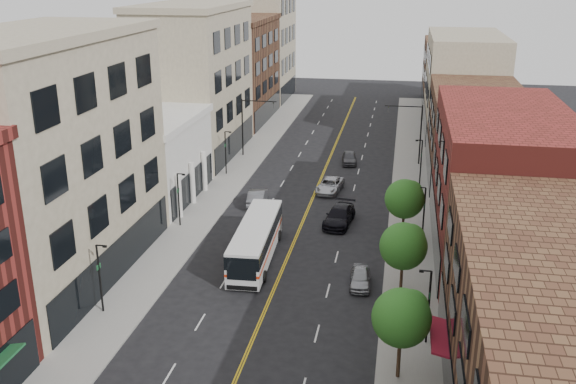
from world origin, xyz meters
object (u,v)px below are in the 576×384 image
Objects in this scene: car_parked_far at (360,278)px; city_bus at (256,239)px; car_lane_b at (330,185)px; car_lane_a at (339,216)px; car_lane_behind at (257,197)px; car_lane_c at (349,158)px.

city_bus is at bearing 157.05° from car_parked_far.
car_parked_far is 21.59m from car_lane_b.
city_bus is at bearing -117.04° from car_lane_a.
car_lane_behind is (-2.78, 12.62, -1.00)m from city_bus.
car_lane_c is at bearing 77.26° from city_bus.
car_lane_a is (5.93, 8.86, -0.97)m from city_bus.
city_bus is 10.71m from car_lane_a.
city_bus is 9.37m from car_parked_far.
car_lane_b is at bearing -102.23° from car_lane_c.
car_lane_a is 9.26m from car_lane_b.
car_lane_behind is at bearing 122.96° from car_parked_far.
car_lane_c is (1.09, 10.82, 0.02)m from car_lane_b.
city_bus is 2.53× the size of car_lane_behind.
car_lane_a reaches higher than car_lane_behind.
city_bus is at bearing -95.35° from car_lane_b.
car_parked_far is 0.76× the size of car_lane_b.
car_parked_far is 32.08m from car_lane_c.
car_lane_a is 19.89m from car_lane_c.
city_bus is 29.19m from car_lane_c.
car_lane_a is at bearing 151.19° from car_lane_behind.
car_lane_behind is 17.91m from car_lane_c.
car_lane_b is at bearing 74.75° from city_bus.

